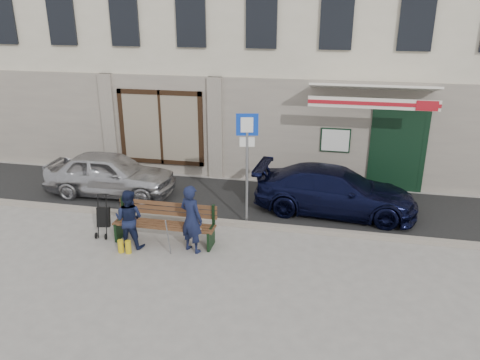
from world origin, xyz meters
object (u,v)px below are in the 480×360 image
(man, at_px, (191,219))
(woman, at_px, (129,219))
(stroller, at_px, (103,218))
(bench, at_px, (162,224))
(parking_sign, at_px, (247,151))
(car_silver, at_px, (110,174))
(car_navy, at_px, (335,191))

(man, height_order, woman, man)
(stroller, bearing_deg, bench, -13.35)
(parking_sign, relative_size, man, 1.80)
(car_silver, relative_size, bench, 1.56)
(stroller, bearing_deg, man, -19.48)
(parking_sign, bearing_deg, car_navy, 17.98)
(bench, height_order, man, man)
(man, distance_m, woman, 1.46)
(car_silver, distance_m, woman, 3.42)
(parking_sign, xyz_separation_m, bench, (-1.73, -1.35, -1.47))
(stroller, bearing_deg, car_navy, 12.92)
(man, bearing_deg, car_navy, -113.86)
(car_silver, distance_m, parking_sign, 4.61)
(man, bearing_deg, woman, 27.04)
(car_navy, xyz_separation_m, stroller, (-5.38, -2.53, -0.16))
(car_navy, bearing_deg, woman, 126.71)
(car_navy, bearing_deg, man, 136.51)
(bench, distance_m, woman, 0.78)
(car_silver, bearing_deg, stroller, -158.71)
(parking_sign, distance_m, bench, 2.64)
(car_silver, bearing_deg, man, -131.11)
(parking_sign, height_order, woman, parking_sign)
(car_silver, xyz_separation_m, bench, (2.54, -2.51, -0.18))
(car_navy, xyz_separation_m, woman, (-4.53, -2.91, 0.08))
(car_silver, height_order, man, man)
(bench, relative_size, woman, 1.74)
(car_silver, xyz_separation_m, parking_sign, (4.27, -1.16, 1.29))
(car_navy, bearing_deg, car_silver, 94.47)
(car_silver, relative_size, car_navy, 0.88)
(bench, bearing_deg, parking_sign, 37.97)
(bench, xyz_separation_m, stroller, (-1.50, 0.03, -0.00))
(car_silver, relative_size, stroller, 3.65)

